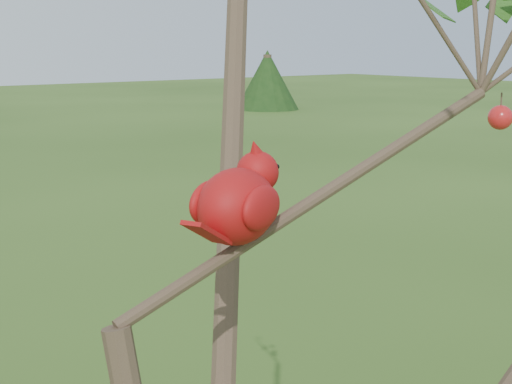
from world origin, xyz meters
The scene contains 2 objects.
crabapple_tree centered at (0.03, -0.02, 2.12)m, with size 2.35×2.05×2.95m.
cardinal centered at (0.12, 0.09, 2.08)m, with size 0.19×0.13×0.14m.
Camera 1 is at (-0.45, -0.68, 2.28)m, focal length 55.00 mm.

